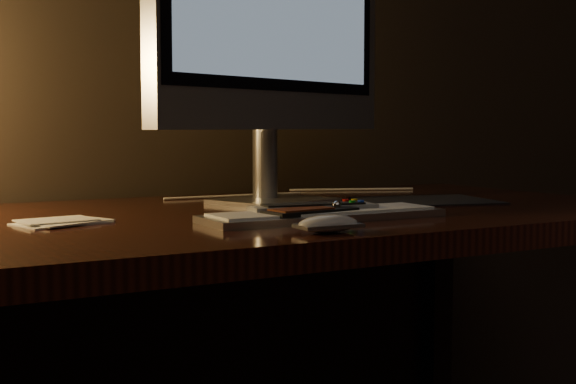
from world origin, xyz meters
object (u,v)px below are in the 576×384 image
monitor (275,3)px  keyboard (324,215)px  mouse (328,226)px  media_remote (311,214)px  desk (210,280)px  tv_remote (313,211)px

monitor → keyboard: 0.47m
mouse → media_remote: size_ratio=0.57×
monitor → media_remote: (-0.09, -0.28, -0.37)m
desk → keyboard: bearing=-67.8°
tv_remote → monitor: bearing=84.4°
keyboard → monitor: bearing=78.3°
monitor → media_remote: size_ratio=3.99×
monitor → tv_remote: size_ratio=2.98×
desk → tv_remote: bearing=-66.8°
media_remote → tv_remote: media_remote is taller
keyboard → tv_remote: bearing=103.6°
tv_remote → keyboard: bearing=-68.0°
monitor → keyboard: monitor is taller
desk → mouse: mouse is taller
tv_remote → mouse: bearing=-105.9°
desk → mouse: bearing=-88.2°
keyboard → mouse: (-0.08, -0.14, 0.00)m
desk → keyboard: (0.10, -0.23, 0.14)m
mouse → tv_remote: bearing=67.6°
tv_remote → media_remote: bearing=-118.3°
monitor → tv_remote: monitor is taller
keyboard → media_remote: bearing=-161.5°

